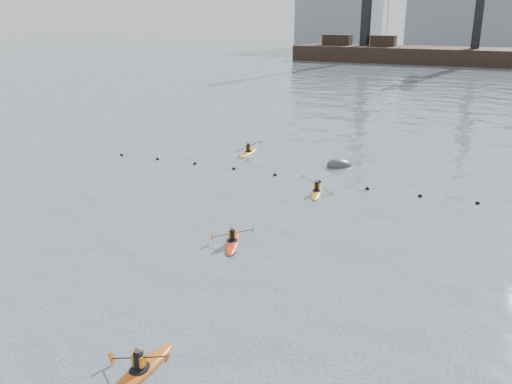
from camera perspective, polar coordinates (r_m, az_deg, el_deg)
float_line at (r=32.79m, az=9.22°, el=0.80°), size 33.24×0.73×0.24m
barge_pier at (r=118.16m, az=21.84°, el=13.26°), size 72.00×19.30×29.50m
skyline at (r=158.00m, az=24.25°, el=16.64°), size 141.00×28.00×22.00m
kayaker_0 at (r=16.56m, az=-12.16°, el=-17.93°), size 2.17×3.16×1.16m
kayaker_2 at (r=24.25m, az=-2.49°, el=-5.24°), size 1.83×2.86×0.95m
kayaker_3 at (r=31.05m, az=6.41°, el=0.03°), size 2.00×2.94×1.22m
kayaker_5 at (r=39.59m, az=-0.80°, el=4.18°), size 2.18×3.14×1.26m
mooring_buoy at (r=36.83m, az=8.82°, el=2.72°), size 2.28×2.33×1.36m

